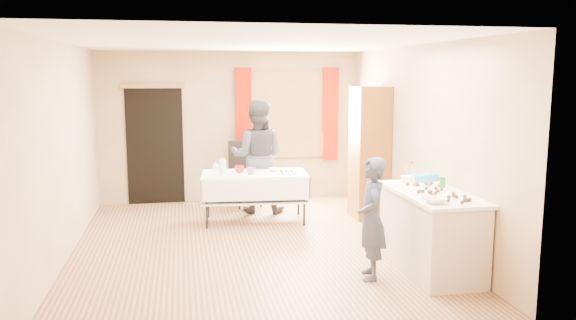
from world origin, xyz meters
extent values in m
cube|color=#9E7047|center=(0.00, 0.00, -0.01)|extent=(4.50, 5.50, 0.02)
cube|color=white|center=(0.00, 0.00, 2.61)|extent=(4.50, 5.50, 0.02)
cube|color=tan|center=(0.00, 2.76, 1.30)|extent=(4.50, 0.02, 2.60)
cube|color=tan|center=(0.00, -2.76, 1.30)|extent=(4.50, 0.02, 2.60)
cube|color=tan|center=(-2.26, 0.00, 1.30)|extent=(0.02, 5.50, 2.60)
cube|color=tan|center=(2.26, 0.00, 1.30)|extent=(0.02, 5.50, 2.60)
cube|color=olive|center=(1.00, 2.72, 1.50)|extent=(1.32, 0.06, 1.52)
cube|color=white|center=(1.00, 2.71, 1.50)|extent=(1.20, 0.02, 1.40)
cube|color=#B11500|center=(0.22, 2.67, 1.50)|extent=(0.28, 0.06, 1.65)
cube|color=#B11500|center=(1.78, 2.67, 1.50)|extent=(0.28, 0.06, 1.65)
cube|color=black|center=(-1.30, 2.73, 1.00)|extent=(0.95, 0.04, 2.00)
cube|color=olive|center=(-1.30, 2.70, 2.02)|extent=(1.05, 0.06, 0.08)
cube|color=brown|center=(1.99, 1.14, 1.01)|extent=(0.50, 0.60, 2.03)
cube|color=beige|center=(1.89, -1.30, 0.43)|extent=(0.67, 1.47, 0.86)
cube|color=white|center=(1.89, -1.30, 0.89)|extent=(0.73, 1.53, 0.04)
cube|color=white|center=(0.21, 1.19, 0.73)|extent=(1.60, 0.89, 0.04)
cube|color=black|center=(0.20, 2.23, 0.49)|extent=(0.55, 0.55, 0.06)
cube|color=black|center=(0.15, 2.43, 0.78)|extent=(0.45, 0.15, 0.65)
imported|color=#282D44|center=(1.14, -1.41, 0.67)|extent=(0.61, 0.51, 1.34)
imported|color=black|center=(0.34, 1.81, 0.90)|extent=(1.24, 1.14, 1.81)
cylinder|color=#168329|center=(2.10, -1.11, 0.97)|extent=(0.07, 0.07, 0.12)
imported|color=white|center=(1.67, -1.82, 0.94)|extent=(0.28, 0.28, 0.06)
cube|color=white|center=(1.84, -0.73, 0.95)|extent=(0.17, 0.14, 0.08)
cube|color=#2AA1EB|center=(2.09, -0.65, 0.95)|extent=(0.35, 0.28, 0.08)
cylinder|color=silver|center=(-0.27, 1.11, 0.86)|extent=(0.12, 0.12, 0.22)
imported|color=red|center=(-0.01, 1.25, 0.81)|extent=(0.19, 0.19, 0.11)
imported|color=red|center=(0.13, 1.04, 0.80)|extent=(0.13, 0.13, 0.11)
imported|color=white|center=(0.51, 1.27, 0.77)|extent=(0.16, 0.16, 0.05)
cube|color=white|center=(0.67, 1.04, 0.76)|extent=(0.29, 0.21, 0.02)
imported|color=white|center=(-0.36, 1.43, 0.83)|extent=(0.12, 0.12, 0.15)
sphere|color=#3F2314|center=(1.89, -0.87, 0.93)|extent=(0.04, 0.04, 0.04)
sphere|color=#33200E|center=(2.01, -1.83, 0.93)|extent=(0.04, 0.04, 0.04)
sphere|color=#33200E|center=(1.99, -1.67, 0.93)|extent=(0.04, 0.04, 0.04)
sphere|color=#33200E|center=(1.91, -1.66, 0.93)|extent=(0.04, 0.04, 0.04)
sphere|color=#33200E|center=(1.83, -1.81, 0.93)|extent=(0.04, 0.04, 0.04)
sphere|color=#33200E|center=(1.76, -1.57, 0.93)|extent=(0.04, 0.04, 0.04)
sphere|color=#3F2314|center=(2.09, -1.05, 0.93)|extent=(0.04, 0.04, 0.04)
sphere|color=#33200E|center=(1.75, -1.57, 0.93)|extent=(0.04, 0.04, 0.04)
sphere|color=#33200E|center=(1.93, -1.92, 0.93)|extent=(0.04, 0.04, 0.04)
sphere|color=#33200E|center=(1.86, -0.97, 0.93)|extent=(0.04, 0.04, 0.04)
sphere|color=#33200E|center=(1.81, -1.39, 0.93)|extent=(0.04, 0.04, 0.04)
sphere|color=#33200E|center=(1.99, -1.61, 0.93)|extent=(0.04, 0.04, 0.04)
sphere|color=#3F2314|center=(1.83, -0.96, 0.93)|extent=(0.04, 0.04, 0.04)
sphere|color=#33200E|center=(1.83, -1.40, 0.93)|extent=(0.04, 0.04, 0.04)
sphere|color=#33200E|center=(1.86, -1.45, 0.93)|extent=(0.04, 0.04, 0.04)
sphere|color=#33200E|center=(2.05, -0.93, 0.93)|extent=(0.04, 0.04, 0.04)
sphere|color=#33200E|center=(1.70, -1.36, 0.93)|extent=(0.04, 0.04, 0.04)
sphere|color=#33200E|center=(1.98, -0.93, 0.93)|extent=(0.04, 0.04, 0.04)
sphere|color=#3F2314|center=(2.03, -1.82, 0.93)|extent=(0.04, 0.04, 0.04)
sphere|color=#33200E|center=(2.08, -1.68, 0.93)|extent=(0.04, 0.04, 0.04)
sphere|color=#33200E|center=(1.75, -0.92, 0.93)|extent=(0.04, 0.04, 0.04)
sphere|color=#33200E|center=(2.02, -1.27, 0.93)|extent=(0.04, 0.04, 0.04)
sphere|color=#33200E|center=(2.06, -1.82, 0.93)|extent=(0.04, 0.04, 0.04)
sphere|color=#33200E|center=(1.93, -1.35, 0.93)|extent=(0.04, 0.04, 0.04)
sphere|color=#3F2314|center=(1.73, -1.32, 0.93)|extent=(0.04, 0.04, 0.04)
sphere|color=#33200E|center=(2.05, -1.83, 0.93)|extent=(0.04, 0.04, 0.04)
sphere|color=#33200E|center=(1.99, -1.84, 0.93)|extent=(0.04, 0.04, 0.04)
sphere|color=#33200E|center=(1.76, -1.34, 0.93)|extent=(0.04, 0.04, 0.04)
sphere|color=#33200E|center=(2.03, -1.52, 0.93)|extent=(0.04, 0.04, 0.04)
sphere|color=#33200E|center=(1.98, -1.21, 0.93)|extent=(0.04, 0.04, 0.04)
sphere|color=#3F2314|center=(1.99, -1.01, 0.93)|extent=(0.04, 0.04, 0.04)
sphere|color=#33200E|center=(1.82, -1.73, 0.93)|extent=(0.04, 0.04, 0.04)
sphere|color=#33200E|center=(1.87, -1.19, 0.93)|extent=(0.04, 0.04, 0.04)
sphere|color=#33200E|center=(1.85, -0.99, 0.93)|extent=(0.04, 0.04, 0.04)
camera|label=1|loc=(-0.86, -7.04, 2.22)|focal=35.00mm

